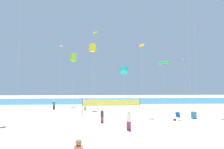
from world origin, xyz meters
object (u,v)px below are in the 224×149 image
object	(u,v)px
beachgoer_white_shirt	(129,120)
kite_yellow_box	(93,48)
folding_beach_chair	(178,116)
beachgoer_teal_shirt	(54,104)
kite_green_tube	(164,63)
kite_orange_diamond	(141,45)
kite_violet_diamond	(185,60)
beachgoer_charcoal_shirt	(102,115)
trash_barrel	(194,115)
kite_lime_box	(73,57)
beach_handbag	(175,120)
kite_cyan_delta	(124,70)
kite_pink_diamond	(61,47)
volleyball_net	(112,103)
beachgoer_maroon_shirt	(85,105)
kite_lime_tube	(95,33)

from	to	relation	value
beachgoer_white_shirt	kite_yellow_box	size ratio (longest dim) A/B	0.15
folding_beach_chair	beachgoer_teal_shirt	bearing A→B (deg)	-176.44
kite_green_tube	kite_orange_diamond	bearing A→B (deg)	-137.32
kite_green_tube	kite_violet_diamond	world-z (taller)	kite_violet_diamond
kite_orange_diamond	kite_yellow_box	distance (m)	10.33
beachgoer_teal_shirt	kite_violet_diamond	distance (m)	23.78
beachgoer_charcoal_shirt	folding_beach_chair	distance (m)	9.24
trash_barrel	kite_lime_box	distance (m)	24.42
beach_handbag	kite_orange_diamond	xyz separation A→B (m)	(-2.98, 3.92, 9.63)
beachgoer_charcoal_shirt	kite_cyan_delta	xyz separation A→B (m)	(3.72, 10.78, 5.96)
trash_barrel	kite_pink_diamond	xyz separation A→B (m)	(-18.88, 10.47, 10.63)
kite_orange_diamond	kite_cyan_delta	bearing A→B (deg)	106.26
trash_barrel	beach_handbag	world-z (taller)	trash_barrel
beachgoer_white_shirt	kite_orange_diamond	bearing A→B (deg)	-41.89
beachgoer_white_shirt	kite_yellow_box	bearing A→B (deg)	-6.26
volleyball_net	kite_orange_diamond	bearing A→B (deg)	-6.80
beachgoer_maroon_shirt	kite_lime_tube	size ratio (longest dim) A/B	0.11
kite_cyan_delta	folding_beach_chair	bearing A→B (deg)	-60.37
beachgoer_maroon_shirt	kite_orange_diamond	xyz separation A→B (m)	(8.34, -5.79, 8.90)
beachgoer_teal_shirt	beachgoer_charcoal_shirt	world-z (taller)	beachgoer_teal_shirt
beachgoer_teal_shirt	beachgoer_white_shirt	bearing A→B (deg)	-90.60
folding_beach_chair	kite_green_tube	xyz separation A→B (m)	(0.99, 7.69, 7.38)
kite_violet_diamond	kite_lime_tube	bearing A→B (deg)	156.94
folding_beach_chair	trash_barrel	distance (m)	2.40
kite_orange_diamond	kite_violet_diamond	xyz separation A→B (m)	(8.60, 4.89, -1.29)
trash_barrel	kite_green_tube	world-z (taller)	kite_green_tube
beach_handbag	kite_orange_diamond	size ratio (longest dim) A/B	0.03
trash_barrel	kite_cyan_delta	size ratio (longest dim) A/B	0.11
kite_green_tube	kite_violet_diamond	bearing A→B (deg)	8.85
beachgoer_charcoal_shirt	kite_green_tube	size ratio (longest dim) A/B	0.19
volleyball_net	kite_orange_diamond	xyz separation A→B (m)	(4.18, -0.50, 8.12)
beachgoer_teal_shirt	folding_beach_chair	world-z (taller)	beachgoer_teal_shirt
beachgoer_teal_shirt	trash_barrel	size ratio (longest dim) A/B	1.85
beachgoer_charcoal_shirt	kite_cyan_delta	world-z (taller)	kite_cyan_delta
kite_green_tube	kite_cyan_delta	size ratio (longest dim) A/B	1.06
trash_barrel	beachgoer_charcoal_shirt	bearing A→B (deg)	-170.30
beachgoer_maroon_shirt	kite_violet_diamond	size ratio (longest dim) A/B	0.18
trash_barrel	folding_beach_chair	bearing A→B (deg)	-162.25
kite_lime_tube	kite_violet_diamond	xyz separation A→B (m)	(15.60, -6.64, -6.41)
beach_handbag	trash_barrel	bearing A→B (deg)	22.76
beachgoer_maroon_shirt	kite_lime_tube	bearing A→B (deg)	168.42
beachgoer_maroon_shirt	beachgoer_teal_shirt	distance (m)	5.64
beachgoer_charcoal_shirt	kite_cyan_delta	size ratio (longest dim) A/B	0.20
beachgoer_white_shirt	kite_orange_diamond	xyz separation A→B (m)	(3.08, 8.20, 8.80)
kite_green_tube	kite_pink_diamond	size ratio (longest dim) A/B	0.70
folding_beach_chair	trash_barrel	world-z (taller)	folding_beach_chair
kite_yellow_box	beachgoer_white_shirt	bearing A→B (deg)	-74.95
beachgoer_charcoal_shirt	kite_lime_box	bearing A→B (deg)	16.68
beachgoer_maroon_shirt	kite_green_tube	size ratio (longest dim) A/B	0.20
beachgoer_charcoal_shirt	beachgoer_maroon_shirt	bearing A→B (deg)	12.24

